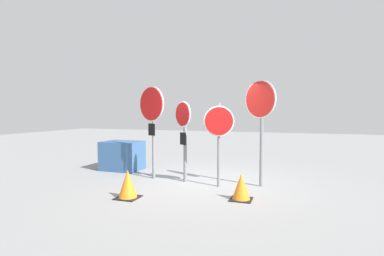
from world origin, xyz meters
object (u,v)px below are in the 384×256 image
Objects in this scene: stop_sign_3 at (260,111)px; stop_sign_1 at (184,128)px; stop_sign_2 at (219,128)px; storage_crate at (122,156)px; traffic_cone_1 at (128,184)px; stop_sign_0 at (152,113)px; traffic_cone_0 at (241,187)px.

stop_sign_1 is at bearing -142.80° from stop_sign_3.
storage_crate is at bearing 145.54° from stop_sign_2.
stop_sign_2 reaches higher than traffic_cone_1.
traffic_cone_1 is at bearing -55.71° from storage_crate.
stop_sign_0 is 2.86m from stop_sign_3.
stop_sign_3 is 2.18× the size of storage_crate.
storage_crate is (-2.40, 0.88, -0.96)m from stop_sign_1.
storage_crate is at bearing 172.73° from stop_sign_0.
stop_sign_0 is 2.15m from storage_crate.
stop_sign_3 reaches higher than stop_sign_0.
stop_sign_0 is 1.20× the size of stop_sign_1.
stop_sign_1 is 3.48× the size of traffic_cone_1.
traffic_cone_1 is at bearing -56.84° from stop_sign_0.
traffic_cone_0 is 4.55m from storage_crate.
stop_sign_2 is (0.99, -0.23, 0.01)m from stop_sign_1.
stop_sign_1 is at bearing 71.73° from traffic_cone_1.
stop_sign_0 is 4.58× the size of traffic_cone_0.
stop_sign_3 is 4.71× the size of traffic_cone_0.
stop_sign_3 is at bearing 5.02° from stop_sign_2.
traffic_cone_1 is (-2.51, -1.91, -1.55)m from stop_sign_3.
stop_sign_1 is (0.93, -0.04, -0.38)m from stop_sign_0.
stop_sign_1 is 2.33m from traffic_cone_0.
traffic_cone_0 is 0.91× the size of traffic_cone_1.
stop_sign_0 is 1.01m from stop_sign_1.
storage_crate is at bearing -165.19° from stop_sign_1.
stop_sign_3 is at bearing 37.27° from traffic_cone_1.
storage_crate reaches higher than traffic_cone_1.
storage_crate reaches higher than traffic_cone_0.
stop_sign_2 is at bearing -18.12° from storage_crate.
stop_sign_3 reaches higher than stop_sign_2.
stop_sign_2 is at bearing 21.60° from stop_sign_1.
stop_sign_2 is at bearing -125.34° from stop_sign_3.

